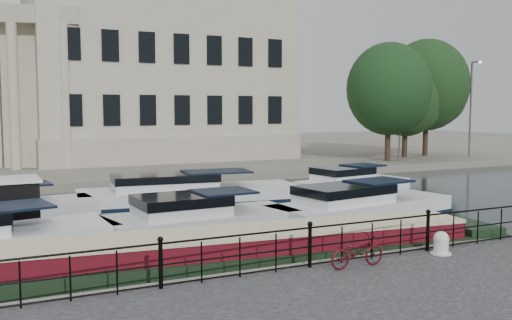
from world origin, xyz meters
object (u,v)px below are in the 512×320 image
(bicycle, at_px, (357,252))
(narrowboat, at_px, (251,258))
(harbour_hut, at_px, (10,209))
(mooring_bollard, at_px, (441,243))

(bicycle, height_order, narrowboat, bicycle)
(narrowboat, distance_m, harbour_hut, 10.21)
(narrowboat, bearing_deg, mooring_bollard, -23.35)
(bicycle, xyz_separation_m, mooring_bollard, (2.98, 0.09, -0.11))
(mooring_bollard, height_order, harbour_hut, harbour_hut)
(harbour_hut, bearing_deg, narrowboat, -55.33)
(bicycle, bearing_deg, harbour_hut, 35.77)
(mooring_bollard, xyz_separation_m, narrowboat, (-4.74, 2.63, -0.49))
(bicycle, bearing_deg, narrowboat, 32.96)
(bicycle, distance_m, narrowboat, 3.29)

